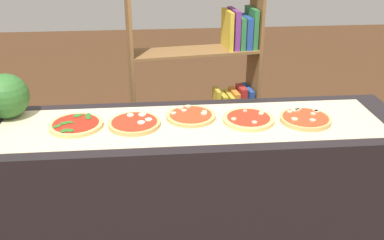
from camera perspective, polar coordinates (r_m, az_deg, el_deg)
The scene contains 9 objects.
counter at distance 2.44m, azimuth 0.00°, elevation -10.47°, with size 2.12×0.60×0.93m, color black.
parchment_paper at distance 2.20m, azimuth 0.00°, elevation -0.45°, with size 1.85×0.46×0.00m, color beige.
pizza_spinach_0 at distance 2.23m, azimuth -14.38°, elevation -0.58°, with size 0.26×0.26×0.03m.
pizza_mozzarella_1 at distance 2.20m, azimuth -7.23°, elevation -0.42°, with size 0.25×0.25×0.03m.
pizza_mushroom_2 at distance 2.26m, azimuth -0.16°, elevation 0.52°, with size 0.25×0.25×0.03m.
pizza_mushroom_3 at distance 2.24m, azimuth 7.12°, elevation 0.07°, with size 0.25×0.25×0.03m.
pizza_mushroom_4 at distance 2.29m, azimuth 14.05°, elevation 0.13°, with size 0.25×0.25×0.03m.
watermelon at distance 2.42m, azimuth -22.33°, elevation 2.79°, with size 0.22×0.22×0.22m, color #2D6628.
bookshelf at distance 3.09m, azimuth 2.45°, elevation 3.78°, with size 0.88×0.35×1.58m.
Camera 1 is at (-0.18, -1.99, 1.87)m, focal length 42.45 mm.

